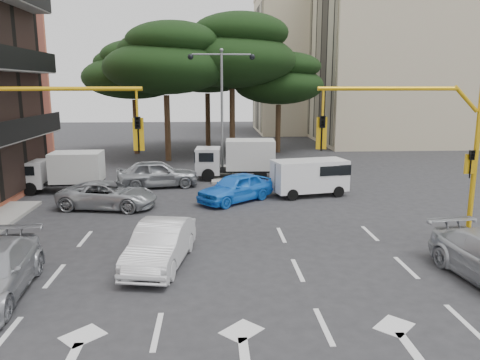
{
  "coord_description": "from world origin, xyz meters",
  "views": [
    {
      "loc": [
        -0.65,
        -13.72,
        5.74
      ],
      "look_at": [
        0.57,
        6.45,
        1.6
      ],
      "focal_mm": 35.0,
      "sensor_mm": 36.0,
      "label": 1
    }
  ],
  "objects_px": {
    "car_white_hatch": "(160,244)",
    "car_silver_cross_b": "(157,173)",
    "street_lamp_center": "(222,89)",
    "box_truck_b": "(236,159)",
    "signal_mast_right": "(427,139)",
    "signal_mast_left": "(25,142)",
    "car_blue_compact": "(236,188)",
    "van_white": "(309,177)",
    "car_silver_cross_a": "(108,195)",
    "box_truck_a": "(62,172)"
  },
  "relations": [
    {
      "from": "car_silver_cross_b",
      "to": "box_truck_b",
      "type": "height_order",
      "value": "box_truck_b"
    },
    {
      "from": "street_lamp_center",
      "to": "van_white",
      "type": "xyz_separation_m",
      "value": [
        4.43,
        -5.97,
        -4.47
      ]
    },
    {
      "from": "street_lamp_center",
      "to": "signal_mast_left",
      "type": "bearing_deg",
      "value": -115.91
    },
    {
      "from": "car_white_hatch",
      "to": "car_silver_cross_b",
      "type": "xyz_separation_m",
      "value": [
        -1.42,
        11.86,
        0.08
      ]
    },
    {
      "from": "signal_mast_right",
      "to": "car_white_hatch",
      "type": "bearing_deg",
      "value": -171.99
    },
    {
      "from": "car_white_hatch",
      "to": "car_silver_cross_b",
      "type": "bearing_deg",
      "value": 106.27
    },
    {
      "from": "car_white_hatch",
      "to": "car_silver_cross_a",
      "type": "distance_m",
      "value": 7.99
    },
    {
      "from": "street_lamp_center",
      "to": "car_white_hatch",
      "type": "distance_m",
      "value": 16.18
    },
    {
      "from": "signal_mast_left",
      "to": "street_lamp_center",
      "type": "distance_m",
      "value": 15.65
    },
    {
      "from": "signal_mast_right",
      "to": "car_silver_cross_b",
      "type": "relative_size",
      "value": 1.31
    },
    {
      "from": "signal_mast_right",
      "to": "car_silver_cross_b",
      "type": "bearing_deg",
      "value": 134.98
    },
    {
      "from": "van_white",
      "to": "car_silver_cross_a",
      "type": "bearing_deg",
      "value": -91.27
    },
    {
      "from": "car_white_hatch",
      "to": "car_blue_compact",
      "type": "relative_size",
      "value": 1.02
    },
    {
      "from": "box_truck_b",
      "to": "signal_mast_right",
      "type": "bearing_deg",
      "value": -151.74
    },
    {
      "from": "car_blue_compact",
      "to": "car_silver_cross_a",
      "type": "xyz_separation_m",
      "value": [
        -6.07,
        -0.92,
        -0.07
      ]
    },
    {
      "from": "car_white_hatch",
      "to": "box_truck_b",
      "type": "xyz_separation_m",
      "value": [
        3.15,
        14.02,
        0.51
      ]
    },
    {
      "from": "signal_mast_left",
      "to": "van_white",
      "type": "distance_m",
      "value": 14.12
    },
    {
      "from": "street_lamp_center",
      "to": "car_blue_compact",
      "type": "distance_m",
      "value": 8.51
    },
    {
      "from": "car_silver_cross_a",
      "to": "van_white",
      "type": "relative_size",
      "value": 1.19
    },
    {
      "from": "car_white_hatch",
      "to": "signal_mast_left",
      "type": "bearing_deg",
      "value": 173.35
    },
    {
      "from": "street_lamp_center",
      "to": "signal_mast_right",
      "type": "bearing_deg",
      "value": -64.09
    },
    {
      "from": "street_lamp_center",
      "to": "box_truck_b",
      "type": "xyz_separation_m",
      "value": [
        0.81,
        -1.28,
        -4.22
      ]
    },
    {
      "from": "box_truck_a",
      "to": "signal_mast_right",
      "type": "bearing_deg",
      "value": -123.93
    },
    {
      "from": "signal_mast_left",
      "to": "car_silver_cross_a",
      "type": "height_order",
      "value": "signal_mast_left"
    },
    {
      "from": "box_truck_a",
      "to": "signal_mast_left",
      "type": "bearing_deg",
      "value": -170.61
    },
    {
      "from": "signal_mast_left",
      "to": "car_blue_compact",
      "type": "bearing_deg",
      "value": 43.56
    },
    {
      "from": "car_silver_cross_a",
      "to": "box_truck_b",
      "type": "distance_m",
      "value": 9.27
    },
    {
      "from": "signal_mast_right",
      "to": "box_truck_a",
      "type": "distance_m",
      "value": 18.55
    },
    {
      "from": "street_lamp_center",
      "to": "van_white",
      "type": "distance_m",
      "value": 8.68
    },
    {
      "from": "car_white_hatch",
      "to": "car_silver_cross_b",
      "type": "distance_m",
      "value": 11.95
    },
    {
      "from": "signal_mast_right",
      "to": "box_truck_b",
      "type": "bearing_deg",
      "value": 115.21
    },
    {
      "from": "signal_mast_left",
      "to": "box_truck_b",
      "type": "bearing_deg",
      "value": 59.11
    },
    {
      "from": "signal_mast_left",
      "to": "car_silver_cross_a",
      "type": "xyz_separation_m",
      "value": [
        1.24,
        6.03,
        -3.25
      ]
    },
    {
      "from": "car_blue_compact",
      "to": "box_truck_a",
      "type": "height_order",
      "value": "box_truck_a"
    },
    {
      "from": "street_lamp_center",
      "to": "car_blue_compact",
      "type": "height_order",
      "value": "street_lamp_center"
    },
    {
      "from": "signal_mast_right",
      "to": "box_truck_a",
      "type": "relative_size",
      "value": 1.36
    },
    {
      "from": "signal_mast_left",
      "to": "car_blue_compact",
      "type": "relative_size",
      "value": 1.45
    },
    {
      "from": "street_lamp_center",
      "to": "box_truck_b",
      "type": "distance_m",
      "value": 4.48
    },
    {
      "from": "car_blue_compact",
      "to": "van_white",
      "type": "distance_m",
      "value": 4.09
    },
    {
      "from": "signal_mast_left",
      "to": "car_silver_cross_b",
      "type": "xyz_separation_m",
      "value": [
        3.04,
        10.57,
        -3.1
      ]
    },
    {
      "from": "car_white_hatch",
      "to": "car_blue_compact",
      "type": "height_order",
      "value": "car_blue_compact"
    },
    {
      "from": "car_blue_compact",
      "to": "box_truck_b",
      "type": "distance_m",
      "value": 5.81
    },
    {
      "from": "signal_mast_right",
      "to": "box_truck_b",
      "type": "xyz_separation_m",
      "value": [
        -5.99,
        12.73,
        -2.68
      ]
    },
    {
      "from": "signal_mast_left",
      "to": "box_truck_b",
      "type": "relative_size",
      "value": 1.22
    },
    {
      "from": "car_silver_cross_a",
      "to": "car_blue_compact",
      "type": "bearing_deg",
      "value": -71.6
    },
    {
      "from": "car_silver_cross_a",
      "to": "box_truck_a",
      "type": "height_order",
      "value": "box_truck_a"
    },
    {
      "from": "signal_mast_right",
      "to": "box_truck_a",
      "type": "height_order",
      "value": "signal_mast_right"
    },
    {
      "from": "box_truck_a",
      "to": "car_silver_cross_a",
      "type": "bearing_deg",
      "value": -141.02
    },
    {
      "from": "signal_mast_left",
      "to": "car_white_hatch",
      "type": "height_order",
      "value": "signal_mast_left"
    },
    {
      "from": "car_silver_cross_a",
      "to": "van_white",
      "type": "height_order",
      "value": "van_white"
    }
  ]
}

